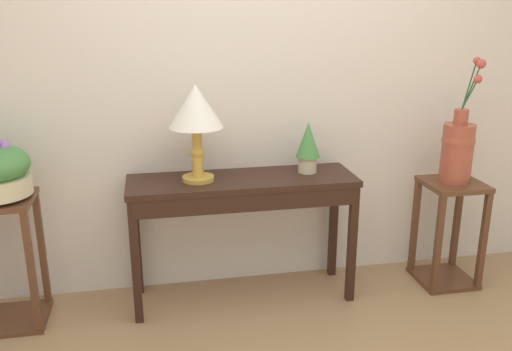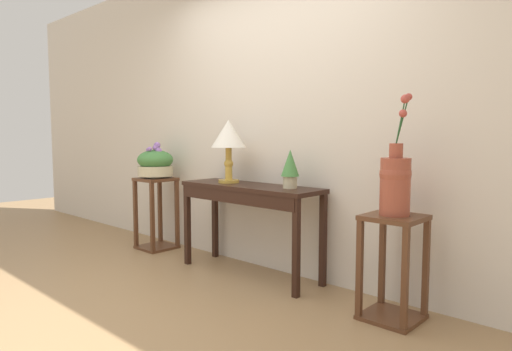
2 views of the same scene
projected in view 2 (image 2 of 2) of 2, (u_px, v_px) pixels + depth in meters
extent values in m
cube|color=#9E7A51|center=(126.00, 323.00, 2.80)|extent=(12.00, 12.00, 0.01)
cube|color=beige|center=(282.00, 107.00, 3.77)|extent=(9.00, 0.10, 2.80)
cube|color=black|center=(250.00, 187.00, 3.69)|extent=(1.30, 0.40, 0.03)
cube|color=black|center=(234.00, 197.00, 3.57)|extent=(1.23, 0.03, 0.10)
cube|color=black|center=(187.00, 225.00, 4.03)|extent=(0.04, 0.04, 0.72)
cube|color=black|center=(296.00, 248.00, 3.19)|extent=(0.04, 0.04, 0.72)
cube|color=black|center=(215.00, 220.00, 4.27)|extent=(0.04, 0.04, 0.72)
cube|color=black|center=(323.00, 240.00, 3.43)|extent=(0.04, 0.04, 0.72)
cylinder|color=gold|center=(229.00, 181.00, 3.86)|extent=(0.18, 0.18, 0.02)
cylinder|color=gold|center=(229.00, 172.00, 3.85)|extent=(0.06, 0.06, 0.14)
sphere|color=gold|center=(229.00, 164.00, 3.85)|extent=(0.08, 0.08, 0.08)
cylinder|color=gold|center=(229.00, 155.00, 3.84)|extent=(0.05, 0.05, 0.14)
cone|color=white|center=(229.00, 134.00, 3.83)|extent=(0.29, 0.29, 0.23)
cylinder|color=beige|center=(290.00, 182.00, 3.45)|extent=(0.11, 0.11, 0.09)
cone|color=#478442|center=(290.00, 163.00, 3.44)|extent=(0.14, 0.14, 0.21)
cube|color=#56331E|center=(156.00, 179.00, 4.55)|extent=(0.34, 0.34, 0.03)
cube|color=#56331E|center=(157.00, 247.00, 4.61)|extent=(0.34, 0.34, 0.03)
cube|color=#56331E|center=(136.00, 214.00, 4.58)|extent=(0.04, 0.04, 0.67)
cube|color=#56331E|center=(152.00, 217.00, 4.37)|extent=(0.04, 0.04, 0.67)
cube|color=#56331E|center=(160.00, 210.00, 4.79)|extent=(0.04, 0.04, 0.67)
cube|color=#56331E|center=(177.00, 213.00, 4.59)|extent=(0.04, 0.04, 0.67)
cylinder|color=beige|center=(156.00, 177.00, 4.55)|extent=(0.16, 0.16, 0.02)
cylinder|color=beige|center=(155.00, 171.00, 4.54)|extent=(0.35, 0.35, 0.10)
ellipsoid|color=#478442|center=(155.00, 160.00, 4.53)|extent=(0.36, 0.36, 0.20)
cylinder|color=#478442|center=(152.00, 158.00, 4.52)|extent=(0.05, 0.07, 0.16)
sphere|color=#996BC1|center=(148.00, 150.00, 4.51)|extent=(0.05, 0.05, 0.05)
cylinder|color=#478442|center=(155.00, 157.00, 4.51)|extent=(0.05, 0.04, 0.19)
sphere|color=#996BC1|center=(155.00, 148.00, 4.48)|extent=(0.05, 0.05, 0.05)
cylinder|color=#478442|center=(153.00, 157.00, 4.50)|extent=(0.03, 0.09, 0.18)
sphere|color=#996BC1|center=(150.00, 149.00, 4.45)|extent=(0.04, 0.04, 0.04)
cylinder|color=#478442|center=(157.00, 158.00, 4.52)|extent=(0.06, 0.01, 0.16)
sphere|color=#996BC1|center=(159.00, 151.00, 4.49)|extent=(0.07, 0.07, 0.07)
cylinder|color=#478442|center=(156.00, 156.00, 4.56)|extent=(0.04, 0.06, 0.21)
sphere|color=#996BC1|center=(157.00, 145.00, 4.57)|extent=(0.07, 0.07, 0.07)
cube|color=#56331E|center=(394.00, 217.00, 2.79)|extent=(0.34, 0.34, 0.03)
cube|color=#56331E|center=(391.00, 317.00, 2.84)|extent=(0.34, 0.34, 0.03)
cube|color=#56331E|center=(360.00, 268.00, 2.81)|extent=(0.04, 0.04, 0.61)
cube|color=#56331E|center=(405.00, 278.00, 2.61)|extent=(0.04, 0.04, 0.61)
cube|color=#56331E|center=(382.00, 259.00, 3.02)|extent=(0.04, 0.04, 0.61)
cube|color=#56331E|center=(426.00, 267.00, 2.82)|extent=(0.04, 0.04, 0.61)
cylinder|color=#9E4733|center=(395.00, 187.00, 2.77)|extent=(0.18, 0.18, 0.36)
sphere|color=#9E4733|center=(395.00, 174.00, 2.76)|extent=(0.19, 0.19, 0.19)
cylinder|color=#9E4733|center=(396.00, 151.00, 2.75)|extent=(0.08, 0.08, 0.09)
cylinder|color=#235128|center=(401.00, 122.00, 2.70)|extent=(0.08, 0.05, 0.26)
sphere|color=#B7473D|center=(405.00, 99.00, 2.65)|extent=(0.05, 0.05, 0.05)
cylinder|color=#235128|center=(400.00, 129.00, 2.70)|extent=(0.07, 0.05, 0.18)
sphere|color=#B7473D|center=(403.00, 113.00, 2.66)|extent=(0.05, 0.05, 0.05)
cylinder|color=#235128|center=(402.00, 120.00, 2.71)|extent=(0.07, 0.02, 0.28)
sphere|color=#B7473D|center=(409.00, 97.00, 2.68)|extent=(0.04, 0.04, 0.04)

